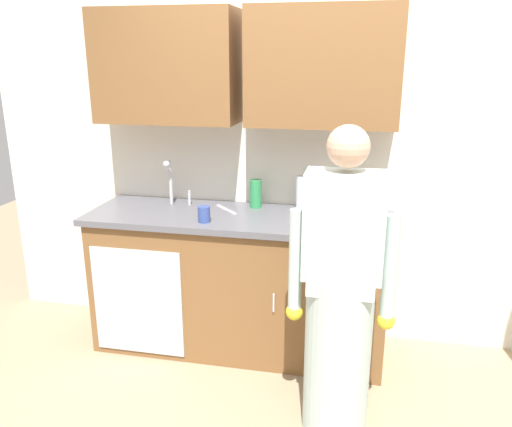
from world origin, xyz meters
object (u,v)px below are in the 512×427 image
at_px(cup_by_sink, 204,214).
at_px(knife_on_counter, 226,209).
at_px(person_at_sink, 340,310).
at_px(bottle_cleaner_spray, 300,193).
at_px(bottle_soap, 256,194).
at_px(sink, 170,212).
at_px(bottle_dish_liquid, 371,200).

xyz_separation_m(cup_by_sink, knife_on_counter, (0.06, 0.28, -0.05)).
distance_m(person_at_sink, bottle_cleaner_spray, 1.01).
xyz_separation_m(person_at_sink, knife_on_counter, (-0.80, 0.79, 0.25)).
distance_m(bottle_soap, cup_by_sink, 0.45).
height_order(bottle_cleaner_spray, cup_by_sink, bottle_cleaner_spray).
bearing_deg(cup_by_sink, person_at_sink, -30.86).
height_order(sink, bottle_dish_liquid, sink).
relative_size(person_at_sink, bottle_cleaner_spray, 7.01).
bearing_deg(knife_on_counter, bottle_dish_liquid, 55.02).
bearing_deg(person_at_sink, sink, 148.41).
distance_m(sink, cup_by_sink, 0.37).
distance_m(person_at_sink, cup_by_sink, 1.05).
xyz_separation_m(sink, bottle_dish_liquid, (1.31, 0.22, 0.10)).
bearing_deg(bottle_cleaner_spray, knife_on_counter, -168.79).
xyz_separation_m(sink, bottle_soap, (0.55, 0.18, 0.11)).
bearing_deg(bottle_dish_liquid, sink, -170.33).
height_order(sink, bottle_cleaner_spray, sink).
distance_m(bottle_cleaner_spray, knife_on_counter, 0.50).
relative_size(person_at_sink, knife_on_counter, 6.75).
xyz_separation_m(bottle_soap, knife_on_counter, (-0.18, -0.10, -0.09)).
bearing_deg(bottle_dish_liquid, cup_by_sink, -157.08).
relative_size(bottle_cleaner_spray, cup_by_sink, 2.35).
relative_size(sink, bottle_dish_liquid, 3.00).
bearing_deg(bottle_cleaner_spray, person_at_sink, -70.40).
height_order(sink, bottle_soap, sink).
distance_m(sink, knife_on_counter, 0.37).
distance_m(bottle_cleaner_spray, cup_by_sink, 0.66).
xyz_separation_m(bottle_soap, bottle_dish_liquid, (0.76, 0.05, -0.01)).
bearing_deg(bottle_soap, bottle_cleaner_spray, -0.56).
relative_size(person_at_sink, cup_by_sink, 16.44).
bearing_deg(sink, knife_on_counter, 12.00).
xyz_separation_m(person_at_sink, bottle_dish_liquid, (0.14, 0.94, 0.33)).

